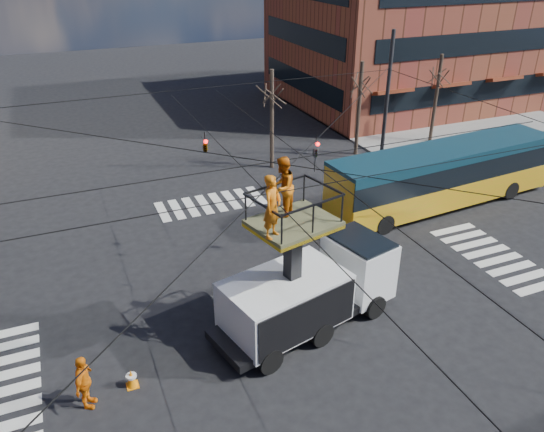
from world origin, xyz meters
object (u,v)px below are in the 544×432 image
(utility_truck, at_px, (309,275))
(worker_ground, at_px, (84,383))
(flagger, at_px, (339,241))
(city_bus, at_px, (443,175))
(traffic_cone, at_px, (131,378))

(utility_truck, bearing_deg, worker_ground, 173.55)
(flagger, bearing_deg, worker_ground, -63.22)
(city_bus, distance_m, flagger, 7.97)
(utility_truck, distance_m, city_bus, 12.43)
(utility_truck, distance_m, worker_ground, 7.98)
(utility_truck, bearing_deg, flagger, 34.34)
(utility_truck, xyz_separation_m, flagger, (3.29, 3.63, -1.30))
(utility_truck, relative_size, traffic_cone, 11.51)
(utility_truck, relative_size, worker_ground, 3.97)
(utility_truck, bearing_deg, traffic_cone, 172.48)
(city_bus, relative_size, flagger, 8.18)
(worker_ground, relative_size, flagger, 1.14)
(city_bus, xyz_separation_m, worker_ground, (-18.62, -7.12, -0.80))
(city_bus, height_order, worker_ground, city_bus)
(traffic_cone, xyz_separation_m, worker_ground, (-1.35, -0.29, 0.60))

